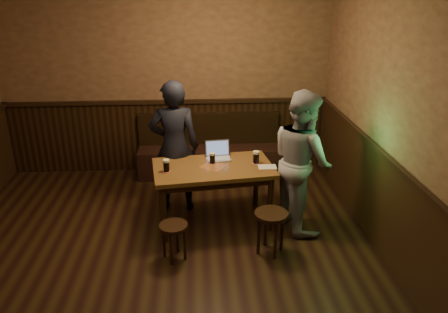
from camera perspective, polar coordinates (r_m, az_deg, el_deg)
room at (r=4.24m, az=-9.61°, el=-1.49°), size 5.04×6.04×2.84m
bench at (r=6.90m, az=-1.91°, el=0.21°), size 2.20×0.50×0.95m
pub_table at (r=5.35m, az=-1.41°, el=-2.30°), size 1.53×1.00×0.78m
stool_left at (r=4.84m, az=-6.59°, el=-9.70°), size 0.38×0.38×0.42m
stool_right at (r=4.91m, az=6.14°, el=-8.34°), size 0.45×0.45×0.50m
pint_left at (r=5.17m, az=-7.54°, el=-1.19°), size 0.10×0.10×0.15m
pint_mid at (r=5.36m, az=-1.53°, el=-0.22°), size 0.09×0.09×0.14m
pint_right at (r=5.38m, az=4.21°, el=-0.10°), size 0.10×0.10×0.16m
laptop at (r=5.53m, az=-0.77°, el=0.33°), size 0.33×0.28×0.22m
menu at (r=5.31m, az=5.67°, el=-1.35°), size 0.22×0.15×0.00m
person_suit at (r=5.67m, az=-6.48°, el=1.27°), size 0.65×0.44×1.75m
person_grey at (r=5.31m, az=10.12°, el=-0.54°), size 0.86×0.99×1.73m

